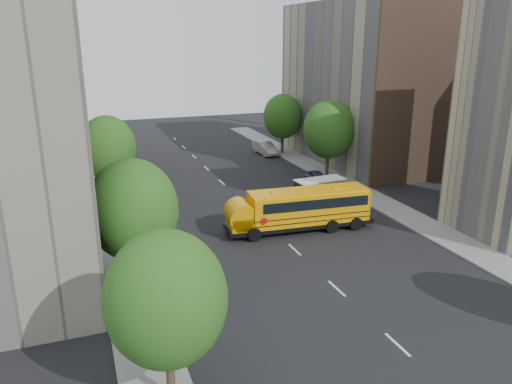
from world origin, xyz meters
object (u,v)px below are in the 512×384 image
parked_car_2 (123,162)px  street_tree_5 (283,116)px  school_bus (298,208)px  street_tree_4 (329,130)px  parked_car_4 (317,178)px  street_tree_0 (166,299)px  street_tree_1 (133,210)px  safari_truck (315,192)px  parked_car_0 (186,294)px  parked_car_5 (265,148)px  parked_car_1 (148,215)px  street_tree_2 (108,148)px

parked_car_2 → street_tree_5: bearing=177.1°
street_tree_5 → school_bus: (-9.23, -24.66, -2.91)m
street_tree_4 → street_tree_5: size_ratio=1.08×
parked_car_4 → street_tree_0: bearing=-121.4°
street_tree_1 → street_tree_0: bearing=-90.0°
street_tree_4 → safari_truck: 10.27m
parked_car_0 → parked_car_4: parked_car_0 is taller
street_tree_1 → parked_car_5: 36.41m
street_tree_5 → parked_car_1: street_tree_5 is taller
safari_truck → parked_car_1: 14.51m
school_bus → parked_car_2: school_bus is taller
safari_truck → parked_car_2: size_ratio=1.09×
street_tree_0 → parked_car_0: bearing=72.9°
street_tree_1 → safari_truck: 19.84m
safari_truck → parked_car_4: size_ratio=1.44×
street_tree_0 → parked_car_5: 45.04m
street_tree_1 → parked_car_2: size_ratio=1.52×
street_tree_2 → parked_car_5: (19.80, 12.28, -4.03)m
street_tree_1 → parked_car_4: (19.80, 15.89, -4.28)m
street_tree_0 → street_tree_2: street_tree_2 is taller
safari_truck → parked_car_1: size_ratio=1.47×
parked_car_0 → parked_car_5: size_ratio=0.92×
street_tree_4 → parked_car_4: bearing=-136.3°
street_tree_2 → safari_truck: size_ratio=1.36×
parked_car_0 → street_tree_4: bearing=-135.3°
street_tree_1 → parked_car_2: street_tree_1 is taller
parked_car_1 → parked_car_5: bearing=-131.5°
street_tree_0 → parked_car_1: size_ratio=1.92×
street_tree_0 → parked_car_1: (2.17, 20.85, -4.01)m
street_tree_4 → parked_car_2: (-19.80, 11.10, -4.36)m
parked_car_1 → parked_car_4: (17.63, 5.05, 0.03)m
parked_car_4 → parked_car_5: size_ratio=0.81×
street_tree_5 → parked_car_1: 27.86m
parked_car_5 → street_tree_4: bearing=-83.7°
parked_car_0 → parked_car_1: parked_car_0 is taller
street_tree_1 → parked_car_5: size_ratio=1.64×
safari_truck → parked_car_0: bearing=-143.3°
safari_truck → parked_car_0: 19.43m
street_tree_0 → parked_car_2: bearing=86.8°
parked_car_0 → safari_truck: bearing=-139.9°
street_tree_2 → street_tree_5: (22.00, 12.00, -0.12)m
street_tree_1 → parked_car_1: size_ratio=2.05×
parked_car_1 → parked_car_2: 18.25m
school_bus → parked_car_5: (7.03, 24.94, -1.00)m
parked_car_4 → parked_car_0: bearing=-127.2°
street_tree_0 → parked_car_4: (19.80, 25.89, -3.97)m
safari_truck → parked_car_2: 23.87m
street_tree_5 → parked_car_4: 14.84m
street_tree_0 → parked_car_5: street_tree_0 is taller
street_tree_0 → street_tree_1: size_ratio=0.94×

